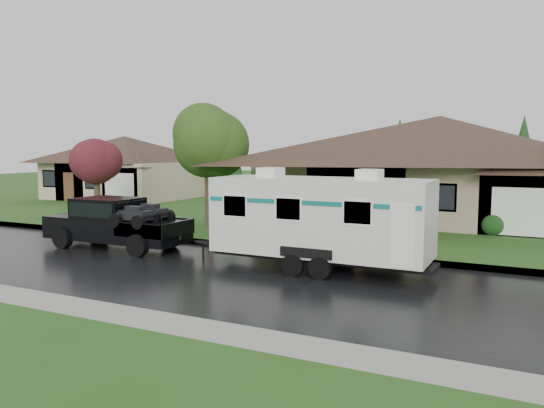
% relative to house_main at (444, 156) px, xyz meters
% --- Properties ---
extents(ground, '(140.00, 140.00, 0.00)m').
position_rel_house_main_xyz_m(ground, '(-2.29, -13.84, -3.59)').
color(ground, '#284F18').
rests_on(ground, ground).
extents(road, '(140.00, 8.00, 0.01)m').
position_rel_house_main_xyz_m(road, '(-2.29, -15.84, -3.59)').
color(road, black).
rests_on(road, ground).
extents(curb, '(140.00, 0.50, 0.15)m').
position_rel_house_main_xyz_m(curb, '(-2.29, -11.59, -3.52)').
color(curb, gray).
rests_on(curb, ground).
extents(lawn, '(140.00, 26.00, 0.15)m').
position_rel_house_main_xyz_m(lawn, '(-2.29, 1.16, -3.52)').
color(lawn, '#284F18').
rests_on(lawn, ground).
extents(house_main, '(19.44, 10.80, 6.90)m').
position_rel_house_main_xyz_m(house_main, '(0.00, 0.00, 0.00)').
color(house_main, gray).
rests_on(house_main, lawn).
extents(house_far, '(10.80, 8.64, 5.80)m').
position_rel_house_main_xyz_m(house_far, '(-24.07, 2.02, -0.62)').
color(house_far, '#C3B291').
rests_on(house_far, lawn).
extents(tree_left_green, '(3.66, 3.66, 6.05)m').
position_rel_house_main_xyz_m(tree_left_green, '(-10.10, -7.75, 0.76)').
color(tree_left_green, '#382B1E').
rests_on(tree_left_green, lawn).
extents(tree_red, '(2.71, 2.71, 4.49)m').
position_rel_house_main_xyz_m(tree_red, '(-17.39, -7.88, -0.33)').
color(tree_red, '#382B1E').
rests_on(tree_red, lawn).
extents(shrub_row, '(13.60, 1.00, 1.00)m').
position_rel_house_main_xyz_m(shrub_row, '(-0.29, -4.54, -2.94)').
color(shrub_row, '#143814').
rests_on(shrub_row, lawn).
extents(pickup_truck, '(6.03, 2.29, 2.01)m').
position_rel_house_main_xyz_m(pickup_truck, '(-10.61, -13.91, -2.51)').
color(pickup_truck, black).
rests_on(pickup_truck, ground).
extents(travel_trailer, '(7.44, 2.61, 3.34)m').
position_rel_house_main_xyz_m(travel_trailer, '(-1.80, -13.91, -1.82)').
color(travel_trailer, silver).
rests_on(travel_trailer, ground).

